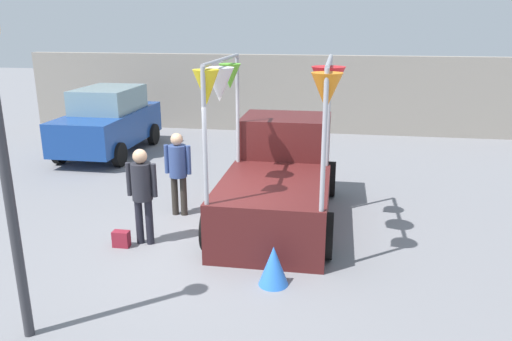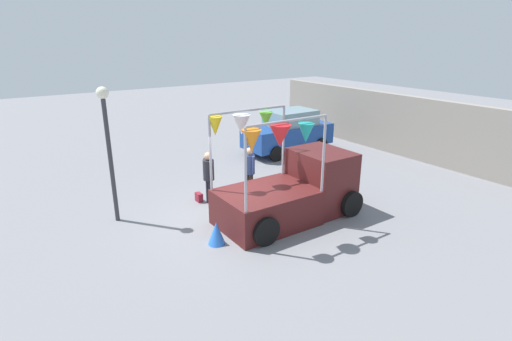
{
  "view_description": "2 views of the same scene",
  "coord_description": "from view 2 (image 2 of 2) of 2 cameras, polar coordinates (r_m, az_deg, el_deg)",
  "views": [
    {
      "loc": [
        2.0,
        -7.73,
        3.69
      ],
      "look_at": [
        0.67,
        0.32,
        1.23
      ],
      "focal_mm": 35.0,
      "sensor_mm": 36.0,
      "label": 1
    },
    {
      "loc": [
        9.2,
        -5.47,
        5.02
      ],
      "look_at": [
        0.71,
        0.24,
        1.54
      ],
      "focal_mm": 28.0,
      "sensor_mm": 36.0,
      "label": 2
    }
  ],
  "objects": [
    {
      "name": "ground_plane",
      "position": [
        11.82,
        -2.9,
        -6.37
      ],
      "size": [
        60.0,
        60.0,
        0.0
      ],
      "primitive_type": "plane",
      "color": "slate"
    },
    {
      "name": "vendor_truck",
      "position": [
        11.51,
        5.61,
        -2.43
      ],
      "size": [
        2.38,
        4.08,
        3.11
      ],
      "color": "#4C1919",
      "rests_on": "ground"
    },
    {
      "name": "parked_car",
      "position": [
        17.95,
        4.64,
        5.61
      ],
      "size": [
        1.88,
        4.0,
        1.88
      ],
      "color": "navy",
      "rests_on": "ground"
    },
    {
      "name": "person_customer",
      "position": [
        12.29,
        -6.78,
        -0.38
      ],
      "size": [
        0.53,
        0.34,
        1.68
      ],
      "color": "black",
      "rests_on": "ground"
    },
    {
      "name": "person_vendor",
      "position": [
        12.8,
        -0.93,
        0.45
      ],
      "size": [
        0.53,
        0.34,
        1.65
      ],
      "color": "#2D2823",
      "rests_on": "ground"
    },
    {
      "name": "handbag",
      "position": [
        12.81,
        -8.15,
        -3.8
      ],
      "size": [
        0.28,
        0.16,
        0.28
      ],
      "primitive_type": "cube",
      "color": "maroon",
      "rests_on": "ground"
    },
    {
      "name": "street_lamp",
      "position": [
        11.37,
        -20.44,
        4.67
      ],
      "size": [
        0.32,
        0.32,
        3.77
      ],
      "color": "#333338",
      "rests_on": "ground"
    },
    {
      "name": "brick_boundary_wall",
      "position": [
        17.79,
        23.72,
        5.13
      ],
      "size": [
        18.0,
        0.36,
        2.6
      ],
      "primitive_type": "cube",
      "color": "gray",
      "rests_on": "ground"
    },
    {
      "name": "folded_kite_bundle_azure",
      "position": [
        10.2,
        -5.68,
        -8.89
      ],
      "size": [
        0.62,
        0.62,
        0.6
      ],
      "primitive_type": "cone",
      "rotation": [
        0.0,
        0.0,
        2.5
      ],
      "color": "blue",
      "rests_on": "ground"
    }
  ]
}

